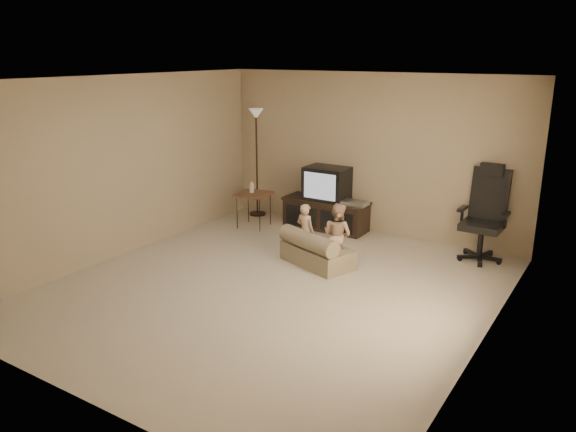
# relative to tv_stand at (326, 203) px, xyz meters

# --- Properties ---
(floor) EXTENTS (5.50, 5.50, 0.00)m
(floor) POSITION_rel_tv_stand_xyz_m (0.62, -2.49, -0.42)
(floor) COLOR beige
(floor) RESTS_ON ground
(room_shell) EXTENTS (5.50, 5.50, 5.50)m
(room_shell) POSITION_rel_tv_stand_xyz_m (0.62, -2.49, 1.09)
(room_shell) COLOR silver
(room_shell) RESTS_ON floor
(tv_stand) EXTENTS (1.43, 0.54, 1.02)m
(tv_stand) POSITION_rel_tv_stand_xyz_m (0.00, 0.00, 0.00)
(tv_stand) COLOR black
(tv_stand) RESTS_ON floor
(office_chair) EXTENTS (0.65, 0.66, 1.33)m
(office_chair) POSITION_rel_tv_stand_xyz_m (2.51, -0.07, 0.05)
(office_chair) COLOR black
(office_chair) RESTS_ON floor
(side_table) EXTENTS (0.59, 0.59, 0.77)m
(side_table) POSITION_rel_tv_stand_xyz_m (-1.06, -0.55, 0.13)
(side_table) COLOR brown
(side_table) RESTS_ON floor
(floor_lamp) EXTENTS (0.29, 0.29, 1.86)m
(floor_lamp) POSITION_rel_tv_stand_xyz_m (-1.42, 0.06, 0.94)
(floor_lamp) COLOR black
(floor_lamp) RESTS_ON floor
(child_sofa) EXTENTS (1.12, 0.86, 0.49)m
(child_sofa) POSITION_rel_tv_stand_xyz_m (0.66, -1.52, -0.23)
(child_sofa) COLOR gray
(child_sofa) RESTS_ON floor
(toddler_left) EXTENTS (0.32, 0.25, 0.80)m
(toddler_left) POSITION_rel_tv_stand_xyz_m (0.43, -1.39, -0.03)
(toddler_left) COLOR tan
(toddler_left) RESTS_ON floor
(toddler_right) EXTENTS (0.45, 0.28, 0.87)m
(toddler_right) POSITION_rel_tv_stand_xyz_m (0.92, -1.37, 0.01)
(toddler_right) COLOR tan
(toddler_right) RESTS_ON floor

